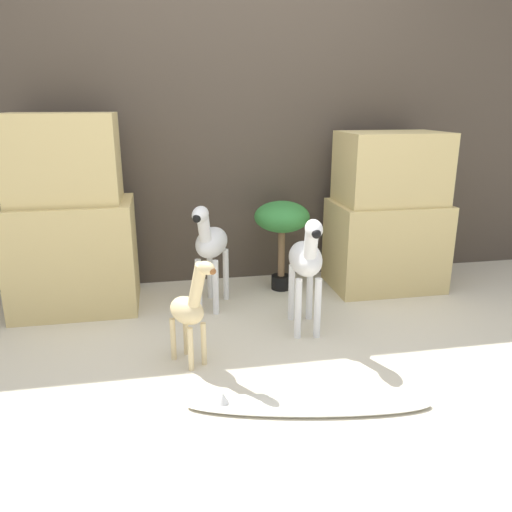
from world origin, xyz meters
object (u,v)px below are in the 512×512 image
at_px(giraffe_figurine, 190,308).
at_px(zebra_left, 210,244).
at_px(potted_palm_front, 282,221).
at_px(surfboard, 306,404).
at_px(zebra_right, 306,261).

bearing_deg(giraffe_figurine, zebra_left, 76.02).
bearing_deg(zebra_left, giraffe_figurine, -103.98).
distance_m(zebra_left, giraffe_figurine, 0.74).
height_order(zebra_left, potted_palm_front, zebra_left).
relative_size(zebra_left, potted_palm_front, 1.12).
relative_size(zebra_left, surfboard, 0.65).
bearing_deg(surfboard, giraffe_figurine, 134.16).
height_order(zebra_left, surfboard, zebra_left).
xyz_separation_m(zebra_left, surfboard, (0.29, -1.19, -0.41)).
bearing_deg(zebra_left, zebra_right, -41.52).
xyz_separation_m(potted_palm_front, surfboard, (-0.23, -1.43, -0.48)).
distance_m(giraffe_figurine, potted_palm_front, 1.19).
bearing_deg(surfboard, zebra_right, 74.65).
height_order(giraffe_figurine, surfboard, giraffe_figurine).
distance_m(zebra_right, giraffe_figurine, 0.73).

